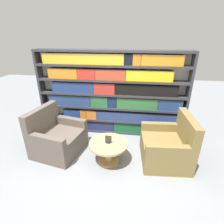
% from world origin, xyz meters
% --- Properties ---
extents(ground_plane, '(14.00, 14.00, 0.00)m').
position_xyz_m(ground_plane, '(0.00, 0.00, 0.00)').
color(ground_plane, gray).
extents(bookshelf, '(3.42, 0.30, 1.95)m').
position_xyz_m(bookshelf, '(0.02, 1.27, 0.96)').
color(bookshelf, silver).
rests_on(bookshelf, ground_plane).
extents(armchair_left, '(1.02, 1.07, 0.93)m').
position_xyz_m(armchair_left, '(-1.00, 0.29, 0.30)').
color(armchair_left, brown).
rests_on(armchair_left, ground_plane).
extents(armchair_right, '(0.91, 0.97, 0.93)m').
position_xyz_m(armchair_right, '(1.20, 0.29, 0.30)').
color(armchair_right, olive).
rests_on(armchair_right, ground_plane).
extents(coffee_table, '(0.72, 0.72, 0.43)m').
position_xyz_m(coffee_table, '(0.10, 0.09, 0.31)').
color(coffee_table, tan).
rests_on(coffee_table, ground_plane).
extents(table_sign, '(0.12, 0.06, 0.15)m').
position_xyz_m(table_sign, '(0.10, 0.09, 0.49)').
color(table_sign, black).
rests_on(table_sign, coffee_table).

